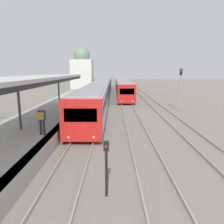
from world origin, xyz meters
TOP-DOWN VIEW (x-y plane):
  - platform_canopy at (-3.87, 11.30)m, footprint 4.00×25.01m
  - person_on_platform at (-2.15, 10.13)m, footprint 0.40×0.40m
  - train_near at (0.00, 34.61)m, footprint 2.61×47.59m
  - train_far at (3.79, 48.91)m, footprint 2.53×43.68m
  - signal_post_near at (1.76, 5.28)m, footprint 0.20×0.21m
  - signal_mast_far at (9.68, 23.10)m, footprint 0.28×0.29m
  - distant_domed_building at (-6.31, 55.97)m, footprint 5.46×5.46m

SIDE VIEW (x-z plane):
  - signal_post_near at x=1.76m, z-range 0.24..2.38m
  - train_far at x=3.79m, z-range 0.17..3.09m
  - train_near at x=0.00m, z-range 0.17..3.20m
  - person_on_platform at x=-2.15m, z-range 1.07..2.74m
  - signal_mast_far at x=9.68m, z-range 0.64..5.49m
  - platform_canopy at x=-3.87m, z-range 2.44..5.73m
  - distant_domed_building at x=-6.31m, z-range -0.41..10.28m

